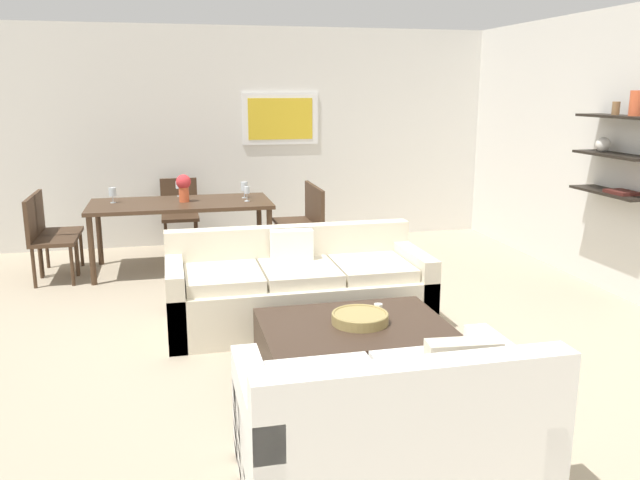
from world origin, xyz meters
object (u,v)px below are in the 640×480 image
Objects in this scene: dining_table at (181,208)px; dining_chair_left_near at (44,235)px; dining_chair_right_near at (309,222)px; wine_glass_left_far at (112,192)px; loveseat_white at (392,425)px; centerpiece_vase at (184,186)px; coffee_table at (354,350)px; dining_chair_head at (180,210)px; candle_jar at (378,310)px; dining_chair_left_far at (51,226)px; decorative_bowl at (360,318)px; wine_glass_head at (179,185)px; wine_glass_right_near at (247,191)px; dining_chair_right_far at (301,215)px; wine_glass_right_far at (244,187)px; sofa_beige at (298,290)px.

dining_table is 2.19× the size of dining_chair_left_near.
wine_glass_left_far reaches higher than dining_chair_right_near.
loveseat_white is 4.43m from centerpiece_vase.
dining_chair_head is (-1.07, 3.94, 0.31)m from coffee_table.
coffee_table is 3.71m from wine_glass_left_far.
candle_jar is 0.10× the size of dining_chair_left_far.
centerpiece_vase reaches higher than decorative_bowl.
dining_chair_left_near and dining_chair_head have the same top height.
wine_glass_head is 1.06× the size of wine_glass_right_near.
dining_chair_right_far is at bearing 84.81° from coffee_table.
wine_glass_right_far reaches higher than dining_chair_left_far.
wine_glass_right_near is at bearing -36.20° from wine_glass_head.
dining_chair_left_near is at bearing 119.35° from loveseat_white.
dining_table is at bearing 8.63° from dining_chair_left_near.
wine_glass_left_far is 1.41m from wine_glass_right_far.
loveseat_white is at bearing -60.65° from dining_chair_left_near.
centerpiece_vase reaches higher than dining_chair_right_far.
wine_glass_left_far reaches higher than dining_chair_right_far.
candle_jar is 0.04× the size of dining_table.
dining_chair_head is 1.26m from wine_glass_right_near.
wine_glass_right_near reaches higher than dining_chair_right_far.
centerpiece_vase is at bearing -170.91° from wine_glass_right_far.
sofa_beige is 1.11× the size of dining_table.
loveseat_white is 1.70× the size of dining_chair_right_near.
dining_chair_right_near is 2.74m from dining_chair_left_near.
wine_glass_left_far reaches higher than dining_chair_left_near.
centerpiece_vase is (0.04, 0.01, 0.24)m from dining_table.
centerpiece_vase is at bearing 170.77° from dining_chair_right_near.
wine_glass_right_far is (1.41, -0.00, 0.01)m from wine_glass_left_far.
decorative_bowl is at bearing -52.79° from dining_chair_left_far.
dining_chair_left_far is 1.00× the size of dining_chair_head.
dining_chair_right_near reaches higher than decorative_bowl.
centerpiece_vase reaches higher than dining_chair_left_far.
dining_chair_left_far is at bearing -171.93° from wine_glass_head.
loveseat_white reaches higher than decorative_bowl.
decorative_bowl is at bearing -70.03° from dining_table.
dining_chair_left_far is (-2.49, 3.27, 0.08)m from decorative_bowl.
wine_glass_left_far is 1.43m from wine_glass_right_near.
dining_chair_right_near is 0.42m from dining_chair_right_far.
wine_glass_right_near is at bearing -9.20° from wine_glass_left_far.
dining_table is 6.48× the size of centerpiece_vase.
dining_chair_left_near is at bearing -171.37° from dining_table.
dining_chair_left_far is at bearing 171.17° from wine_glass_right_near.
sofa_beige is 2.25m from centerpiece_vase.
wine_glass_left_far is (-2.08, 0.32, 0.36)m from dining_chair_right_near.
sofa_beige is 2.44× the size of dining_chair_right_near.
dining_chair_head is at bearing 108.64° from candle_jar.
sofa_beige is at bearing -102.29° from dining_chair_right_far.
dining_chair_right_near is 5.40× the size of wine_glass_right_near.
dining_chair_right_near is (0.45, 4.08, 0.21)m from loveseat_white.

